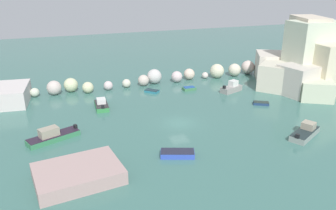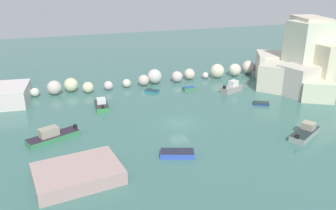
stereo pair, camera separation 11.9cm
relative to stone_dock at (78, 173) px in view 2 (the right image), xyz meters
The scene contains 13 objects.
cove_water 17.46m from the stone_dock, 33.64° to the left, with size 160.00×160.00×0.00m, color #3D6D64.
cliff_headland_right 46.61m from the stone_dock, 23.00° to the left, with size 20.98×21.07×12.33m.
rock_breakwater 34.07m from the stone_dock, 55.73° to the left, with size 43.39×3.86×2.77m.
stone_dock is the anchor object (origin of this frame).
moored_boat_0 34.06m from the stone_dock, 34.53° to the left, with size 4.37×2.97×1.93m.
moored_boat_1 19.73m from the stone_dock, 74.12° to the left, with size 2.06×4.23×1.47m.
moored_boat_2 1.96m from the stone_dock, 65.16° to the left, with size 4.39×3.63×0.65m.
moored_boat_3 11.02m from the stone_dock, ahead, with size 4.09×2.76×0.68m.
moored_boat_4 10.23m from the stone_dock, 101.77° to the left, with size 6.60×4.16×1.74m.
moored_boat_5 31.18m from the stone_dock, 46.52° to the left, with size 2.29×1.40×0.57m.
moored_boat_6 27.99m from the stone_dock, ahead, with size 5.55×4.20×1.65m.
moored_boat_7 27.91m from the stone_dock, 57.80° to the left, with size 2.62×2.64×0.43m.
moored_boat_8 31.63m from the stone_dock, 22.37° to the left, with size 2.61×2.13×0.45m.
Camera 2 is at (-15.84, -40.17, 19.05)m, focal length 36.63 mm.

